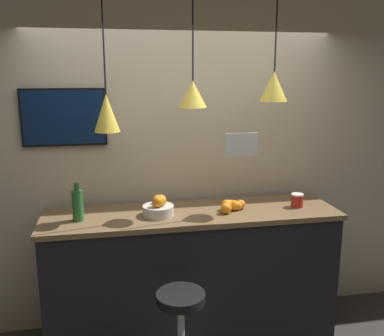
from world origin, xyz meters
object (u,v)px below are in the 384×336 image
object	(u,v)px
juice_bottle	(78,205)
spread_jar	(297,200)
bar_stool	(181,330)
mounted_tv	(64,117)
fruit_bowl	(159,207)

from	to	relation	value
juice_bottle	spread_jar	world-z (taller)	juice_bottle
bar_stool	spread_jar	xyz separation A→B (m)	(1.04, 0.54, 0.69)
juice_bottle	spread_jar	xyz separation A→B (m)	(1.71, 0.00, -0.07)
juice_bottle	mounted_tv	size ratio (longest dim) A/B	0.44
fruit_bowl	juice_bottle	distance (m)	0.59
bar_stool	spread_jar	distance (m)	1.36
fruit_bowl	spread_jar	size ratio (longest dim) A/B	2.17
bar_stool	spread_jar	bearing A→B (deg)	27.26
bar_stool	juice_bottle	distance (m)	1.14
fruit_bowl	juice_bottle	size ratio (longest dim) A/B	0.83
spread_jar	fruit_bowl	bearing A→B (deg)	179.98
fruit_bowl	juice_bottle	xyz separation A→B (m)	(-0.59, -0.00, 0.05)
bar_stool	fruit_bowl	bearing A→B (deg)	98.11
spread_jar	mounted_tv	xyz separation A→B (m)	(-1.81, 0.40, 0.66)
juice_bottle	spread_jar	distance (m)	1.71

